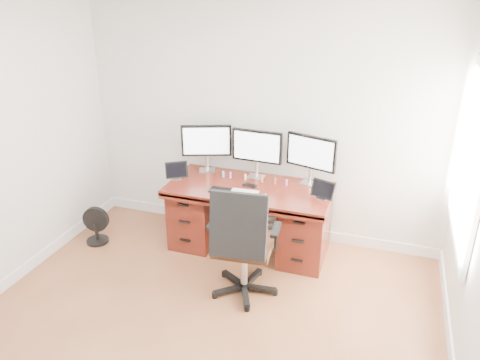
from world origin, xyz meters
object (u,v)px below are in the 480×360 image
(floor_fan, at_px, (96,226))
(desk, at_px, (250,215))
(keyboard, at_px, (245,192))
(office_chair, at_px, (243,261))
(monitor_center, at_px, (257,148))

(floor_fan, bearing_deg, desk, 3.65)
(desk, height_order, keyboard, keyboard)
(desk, bearing_deg, office_chair, -76.86)
(floor_fan, height_order, monitor_center, monitor_center)
(desk, bearing_deg, floor_fan, -165.15)
(monitor_center, bearing_deg, floor_fan, -154.95)
(office_chair, height_order, monitor_center, monitor_center)
(office_chair, distance_m, monitor_center, 1.29)
(desk, xyz_separation_m, monitor_center, (-0.00, 0.24, 0.68))
(desk, distance_m, monitor_center, 0.72)
(floor_fan, height_order, keyboard, keyboard)
(floor_fan, relative_size, monitor_center, 0.77)
(desk, distance_m, floor_fan, 1.73)
(desk, bearing_deg, monitor_center, 90.02)
(floor_fan, bearing_deg, keyboard, -2.65)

